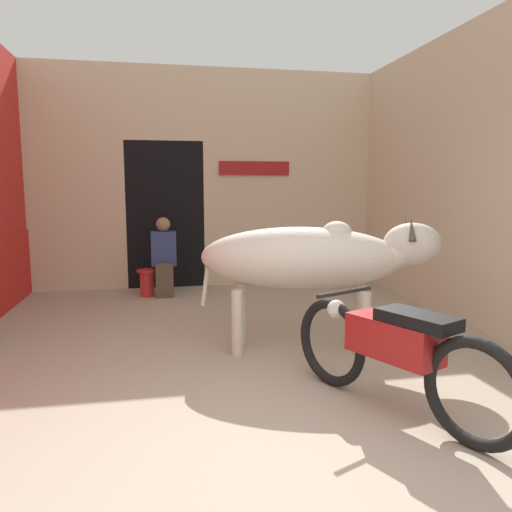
{
  "coord_description": "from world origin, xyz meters",
  "views": [
    {
      "loc": [
        -0.75,
        -2.66,
        1.62
      ],
      "look_at": [
        0.23,
        2.46,
        0.9
      ],
      "focal_mm": 35.0,
      "sensor_mm": 36.0,
      "label": 1
    }
  ],
  "objects_px": {
    "shopkeeper_seated": "(164,255)",
    "plastic_stool": "(147,282)",
    "motorcycle_near": "(394,350)",
    "cow": "(313,258)"
  },
  "relations": [
    {
      "from": "shopkeeper_seated",
      "to": "plastic_stool",
      "type": "relative_size",
      "value": 2.93
    },
    {
      "from": "motorcycle_near",
      "to": "plastic_stool",
      "type": "height_order",
      "value": "motorcycle_near"
    },
    {
      "from": "shopkeeper_seated",
      "to": "plastic_stool",
      "type": "xyz_separation_m",
      "value": [
        -0.26,
        0.03,
        -0.4
      ]
    },
    {
      "from": "motorcycle_near",
      "to": "plastic_stool",
      "type": "xyz_separation_m",
      "value": [
        -1.83,
        4.32,
        -0.25
      ]
    },
    {
      "from": "motorcycle_near",
      "to": "shopkeeper_seated",
      "type": "height_order",
      "value": "shopkeeper_seated"
    },
    {
      "from": "motorcycle_near",
      "to": "cow",
      "type": "bearing_deg",
      "value": 96.45
    },
    {
      "from": "motorcycle_near",
      "to": "shopkeeper_seated",
      "type": "distance_m",
      "value": 4.58
    },
    {
      "from": "cow",
      "to": "shopkeeper_seated",
      "type": "height_order",
      "value": "cow"
    },
    {
      "from": "cow",
      "to": "motorcycle_near",
      "type": "relative_size",
      "value": 1.3
    },
    {
      "from": "motorcycle_near",
      "to": "shopkeeper_seated",
      "type": "xyz_separation_m",
      "value": [
        -1.57,
        4.3,
        0.15
      ]
    }
  ]
}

